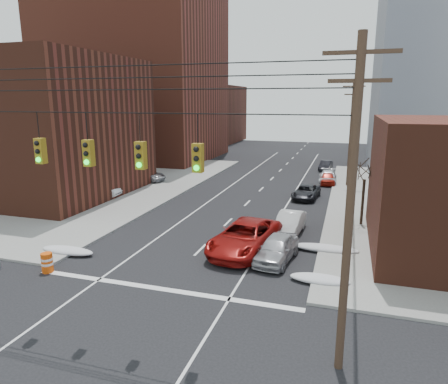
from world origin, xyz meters
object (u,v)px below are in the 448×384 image
Objects in this scene: red_pickup at (245,237)px; lot_car_b at (146,175)px; lot_car_c at (25,192)px; construction_barrel at (47,262)px; parked_car_a at (277,248)px; parked_car_e at (327,178)px; lot_car_d at (79,180)px; parked_car_d at (328,177)px; parked_car_f at (326,166)px; parked_car_b at (289,223)px; lot_car_a at (95,188)px; parked_car_c at (306,192)px.

red_pickup is 1.42× the size of lot_car_b.
lot_car_c reaches higher than construction_barrel.
parked_car_a is 23.01m from parked_car_e.
lot_car_b is 1.01× the size of lot_car_d.
parked_car_d is 8.46m from parked_car_f.
lot_car_c is 1.10× the size of lot_car_d.
lot_car_b is 7.24m from lot_car_d.
parked_car_e is 9.13m from parked_car_f.
lot_car_b is 12.91m from lot_car_c.
parked_car_f is (0.87, 27.02, -0.10)m from parked_car_b.
lot_car_d is 4.30× the size of construction_barrel.
lot_car_d reaches higher than construction_barrel.
lot_car_a is (-19.89, -22.13, 0.30)m from parked_car_f.
lot_car_c reaches higher than parked_car_b.
parked_car_d is 0.67m from parked_car_e.
parked_car_b is at bearing 41.68° from construction_barrel.
parked_car_f is (-0.73, 8.43, -0.04)m from parked_car_d.
lot_car_d is (-22.95, 7.84, 0.20)m from parked_car_b.
parked_car_e is 0.81× the size of lot_car_a.
lot_car_c is (-24.38, 6.93, 0.13)m from parked_car_a.
parked_car_a is 0.97× the size of parked_car_c.
parked_car_f is 0.76× the size of lot_car_c.
parked_car_a is 1.14× the size of parked_car_f.
parked_car_b is 0.88× the size of lot_car_c.
parked_car_c is at bearing 60.93° from construction_barrel.
parked_car_d is (1.60, 23.63, -0.08)m from parked_car_a.
lot_car_d is (-23.82, -19.18, 0.30)m from parked_car_f.
parked_car_f is at bearing 71.64° from construction_barrel.
parked_car_e is at bearing -92.23° from parked_car_d.
red_pickup reaches higher than parked_car_e.
lot_car_d is at bearing 164.78° from parked_car_b.
lot_car_b is at bearing 142.09° from parked_car_a.
construction_barrel is (7.52, -15.13, -0.38)m from lot_car_a.
red_pickup is at bearing -126.28° from lot_car_b.
lot_car_a is (-20.62, -13.02, 0.28)m from parked_car_e.
red_pickup is 1.41× the size of parked_car_d.
red_pickup is 22.37m from parked_car_e.
construction_barrel is at bearing -116.66° from parked_car_d.
parked_car_d is at bearing 84.59° from parked_car_c.
parked_car_e reaches higher than construction_barrel.
parked_car_e is at bearing 88.53° from parked_car_b.
parked_car_f is 0.84× the size of lot_car_d.
parked_car_d reaches higher than parked_car_c.
lot_car_b is at bearing 177.31° from parked_car_c.
parked_car_e is 0.84× the size of lot_car_b.
parked_car_e is at bearing 93.35° from parked_car_a.
parked_car_a reaches higher than parked_car_b.
lot_car_d is at bearing 147.95° from lot_car_b.
lot_car_d is at bearing -24.52° from lot_car_c.
parked_car_d is 0.98× the size of lot_car_a.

